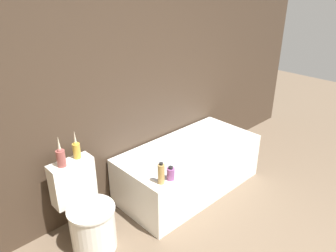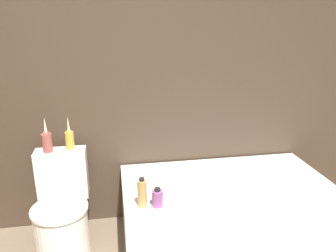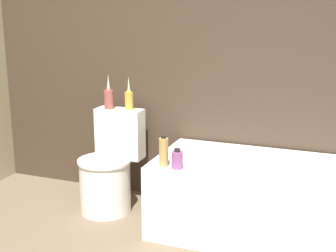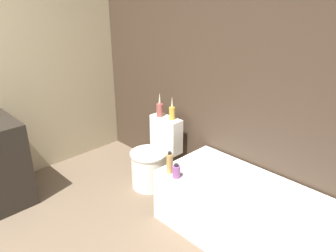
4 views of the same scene
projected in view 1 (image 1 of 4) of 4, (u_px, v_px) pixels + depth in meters
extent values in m
cube|color=#423326|center=(98.00, 81.00, 2.91)|extent=(6.40, 0.06, 2.60)
cube|color=white|center=(189.00, 168.00, 3.55)|extent=(1.56, 0.75, 0.51)
cube|color=#B7BCC6|center=(189.00, 147.00, 3.44)|extent=(1.36, 0.55, 0.01)
cylinder|color=white|center=(93.00, 229.00, 2.78)|extent=(0.38, 0.38, 0.39)
cylinder|color=white|center=(91.00, 209.00, 2.69)|extent=(0.40, 0.40, 0.02)
cube|color=white|center=(73.00, 181.00, 2.81)|extent=(0.37, 0.15, 0.39)
cylinder|color=#994C47|center=(61.00, 158.00, 2.63)|extent=(0.07, 0.07, 0.14)
sphere|color=#994C47|center=(60.00, 151.00, 2.60)|extent=(0.05, 0.05, 0.05)
cone|color=beige|center=(59.00, 144.00, 2.58)|extent=(0.03, 0.03, 0.13)
cylinder|color=gold|center=(77.00, 151.00, 2.75)|extent=(0.06, 0.06, 0.13)
sphere|color=gold|center=(76.00, 144.00, 2.73)|extent=(0.04, 0.04, 0.04)
cone|color=beige|center=(75.00, 137.00, 2.70)|extent=(0.02, 0.02, 0.12)
cylinder|color=tan|center=(161.00, 174.00, 2.81)|extent=(0.06, 0.06, 0.19)
cylinder|color=black|center=(161.00, 164.00, 2.76)|extent=(0.03, 0.03, 0.02)
cylinder|color=#8C4C8C|center=(171.00, 174.00, 2.87)|extent=(0.07, 0.07, 0.11)
cylinder|color=black|center=(171.00, 168.00, 2.85)|extent=(0.04, 0.04, 0.02)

